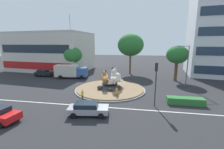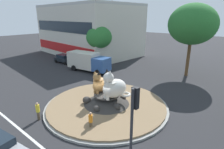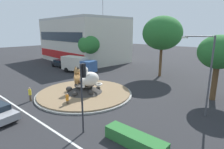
{
  "view_description": "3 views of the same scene",
  "coord_description": "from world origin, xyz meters",
  "px_view_note": "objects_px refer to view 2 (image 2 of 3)",
  "views": [
    {
      "loc": [
        4.54,
        -24.53,
        7.8
      ],
      "look_at": [
        0.05,
        1.64,
        2.34
      ],
      "focal_mm": 24.18,
      "sensor_mm": 36.0,
      "label": 1
    },
    {
      "loc": [
        10.91,
        -12.19,
        8.56
      ],
      "look_at": [
        -0.44,
        1.36,
        2.9
      ],
      "focal_mm": 29.4,
      "sensor_mm": 36.0,
      "label": 2
    },
    {
      "loc": [
        17.13,
        -14.08,
        7.86
      ],
      "look_at": [
        1.66,
        3.37,
        2.24
      ],
      "focal_mm": 29.27,
      "sensor_mm": 36.0,
      "label": 3
    }
  ],
  "objects_px": {
    "cat_statue_white": "(113,87)",
    "second_tree_near_tower": "(99,37)",
    "traffic_light_mast": "(133,121)",
    "pedestrian_orange_shirt": "(91,121)",
    "sedan_on_far_lane": "(64,59)",
    "delivery_box_truck": "(88,61)",
    "shophouse_block": "(88,30)",
    "cat_statue_tabby": "(100,84)",
    "broadleaf_tree_behind_island": "(192,24)",
    "pedestrian_yellow_shirt": "(38,111)"
  },
  "relations": [
    {
      "from": "cat_statue_white",
      "to": "second_tree_near_tower",
      "type": "distance_m",
      "value": 16.79
    },
    {
      "from": "traffic_light_mast",
      "to": "pedestrian_orange_shirt",
      "type": "height_order",
      "value": "traffic_light_mast"
    },
    {
      "from": "sedan_on_far_lane",
      "to": "delivery_box_truck",
      "type": "distance_m",
      "value": 7.45
    },
    {
      "from": "shophouse_block",
      "to": "delivery_box_truck",
      "type": "distance_m",
      "value": 15.43
    },
    {
      "from": "traffic_light_mast",
      "to": "sedan_on_far_lane",
      "type": "xyz_separation_m",
      "value": [
        -24.7,
        13.74,
        -2.99
      ]
    },
    {
      "from": "second_tree_near_tower",
      "to": "cat_statue_tabby",
      "type": "bearing_deg",
      "value": -46.19
    },
    {
      "from": "shophouse_block",
      "to": "sedan_on_far_lane",
      "type": "distance_m",
      "value": 11.27
    },
    {
      "from": "shophouse_block",
      "to": "pedestrian_orange_shirt",
      "type": "bearing_deg",
      "value": -37.02
    },
    {
      "from": "cat_statue_white",
      "to": "cat_statue_tabby",
      "type": "bearing_deg",
      "value": -76.78
    },
    {
      "from": "sedan_on_far_lane",
      "to": "delivery_box_truck",
      "type": "xyz_separation_m",
      "value": [
        7.38,
        -0.67,
        0.8
      ]
    },
    {
      "from": "sedan_on_far_lane",
      "to": "broadleaf_tree_behind_island",
      "type": "bearing_deg",
      "value": 18.19
    },
    {
      "from": "pedestrian_yellow_shirt",
      "to": "sedan_on_far_lane",
      "type": "bearing_deg",
      "value": 52.07
    },
    {
      "from": "traffic_light_mast",
      "to": "broadleaf_tree_behind_island",
      "type": "distance_m",
      "value": 21.58
    },
    {
      "from": "cat_statue_white",
      "to": "second_tree_near_tower",
      "type": "xyz_separation_m",
      "value": [
        -12.35,
        11.05,
        2.68
      ]
    },
    {
      "from": "traffic_light_mast",
      "to": "broadleaf_tree_behind_island",
      "type": "height_order",
      "value": "broadleaf_tree_behind_island"
    },
    {
      "from": "pedestrian_orange_shirt",
      "to": "delivery_box_truck",
      "type": "height_order",
      "value": "delivery_box_truck"
    },
    {
      "from": "pedestrian_yellow_shirt",
      "to": "traffic_light_mast",
      "type": "bearing_deg",
      "value": -86.91
    },
    {
      "from": "pedestrian_orange_shirt",
      "to": "cat_statue_white",
      "type": "bearing_deg",
      "value": -21.16
    },
    {
      "from": "cat_statue_white",
      "to": "delivery_box_truck",
      "type": "distance_m",
      "value": 13.65
    },
    {
      "from": "cat_statue_tabby",
      "to": "pedestrian_yellow_shirt",
      "type": "distance_m",
      "value": 6.11
    },
    {
      "from": "sedan_on_far_lane",
      "to": "cat_statue_white",
      "type": "bearing_deg",
      "value": -24.16
    },
    {
      "from": "traffic_light_mast",
      "to": "pedestrian_orange_shirt",
      "type": "xyz_separation_m",
      "value": [
        -5.15,
        2.02,
        -3.0
      ]
    },
    {
      "from": "delivery_box_truck",
      "to": "cat_statue_tabby",
      "type": "bearing_deg",
      "value": -44.57
    },
    {
      "from": "sedan_on_far_lane",
      "to": "pedestrian_yellow_shirt",
      "type": "bearing_deg",
      "value": -43.08
    },
    {
      "from": "traffic_light_mast",
      "to": "second_tree_near_tower",
      "type": "height_order",
      "value": "second_tree_near_tower"
    },
    {
      "from": "traffic_light_mast",
      "to": "shophouse_block",
      "type": "relative_size",
      "value": 0.23
    },
    {
      "from": "sedan_on_far_lane",
      "to": "second_tree_near_tower",
      "type": "bearing_deg",
      "value": 23.77
    },
    {
      "from": "pedestrian_yellow_shirt",
      "to": "cat_statue_tabby",
      "type": "bearing_deg",
      "value": -14.55
    },
    {
      "from": "traffic_light_mast",
      "to": "delivery_box_truck",
      "type": "bearing_deg",
      "value": 53.66
    },
    {
      "from": "cat_statue_white",
      "to": "sedan_on_far_lane",
      "type": "bearing_deg",
      "value": -94.81
    },
    {
      "from": "broadleaf_tree_behind_island",
      "to": "pedestrian_orange_shirt",
      "type": "distance_m",
      "value": 19.98
    },
    {
      "from": "traffic_light_mast",
      "to": "sedan_on_far_lane",
      "type": "height_order",
      "value": "traffic_light_mast"
    },
    {
      "from": "second_tree_near_tower",
      "to": "pedestrian_yellow_shirt",
      "type": "xyz_separation_m",
      "value": [
        8.52,
        -16.54,
        -4.15
      ]
    },
    {
      "from": "shophouse_block",
      "to": "second_tree_near_tower",
      "type": "xyz_separation_m",
      "value": [
        9.85,
        -6.72,
        -0.47
      ]
    },
    {
      "from": "broadleaf_tree_behind_island",
      "to": "sedan_on_far_lane",
      "type": "distance_m",
      "value": 22.66
    },
    {
      "from": "cat_statue_white",
      "to": "shophouse_block",
      "type": "bearing_deg",
      "value": -110.29
    },
    {
      "from": "second_tree_near_tower",
      "to": "delivery_box_truck",
      "type": "distance_m",
      "value": 5.06
    },
    {
      "from": "pedestrian_orange_shirt",
      "to": "sedan_on_far_lane",
      "type": "xyz_separation_m",
      "value": [
        -19.55,
        11.72,
        0.02
      ]
    },
    {
      "from": "broadleaf_tree_behind_island",
      "to": "second_tree_near_tower",
      "type": "height_order",
      "value": "broadleaf_tree_behind_island"
    },
    {
      "from": "broadleaf_tree_behind_island",
      "to": "sedan_on_far_lane",
      "type": "height_order",
      "value": "broadleaf_tree_behind_island"
    },
    {
      "from": "broadleaf_tree_behind_island",
      "to": "pedestrian_yellow_shirt",
      "type": "distance_m",
      "value": 22.37
    },
    {
      "from": "traffic_light_mast",
      "to": "broadleaf_tree_behind_island",
      "type": "xyz_separation_m",
      "value": [
        -4.23,
        20.85,
        3.62
      ]
    },
    {
      "from": "cat_statue_tabby",
      "to": "pedestrian_yellow_shirt",
      "type": "xyz_separation_m",
      "value": [
        -1.92,
        -5.66,
        -1.27
      ]
    },
    {
      "from": "broadleaf_tree_behind_island",
      "to": "traffic_light_mast",
      "type": "bearing_deg",
      "value": -78.54
    },
    {
      "from": "second_tree_near_tower",
      "to": "delivery_box_truck",
      "type": "height_order",
      "value": "second_tree_near_tower"
    },
    {
      "from": "cat_statue_white",
      "to": "shophouse_block",
      "type": "relative_size",
      "value": 0.12
    },
    {
      "from": "cat_statue_white",
      "to": "delivery_box_truck",
      "type": "bearing_deg",
      "value": -104.46
    },
    {
      "from": "traffic_light_mast",
      "to": "shophouse_block",
      "type": "bearing_deg",
      "value": 50.82
    },
    {
      "from": "cat_statue_white",
      "to": "broadleaf_tree_behind_island",
      "type": "height_order",
      "value": "broadleaf_tree_behind_island"
    },
    {
      "from": "cat_statue_tabby",
      "to": "delivery_box_truck",
      "type": "relative_size",
      "value": 0.31
    }
  ]
}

